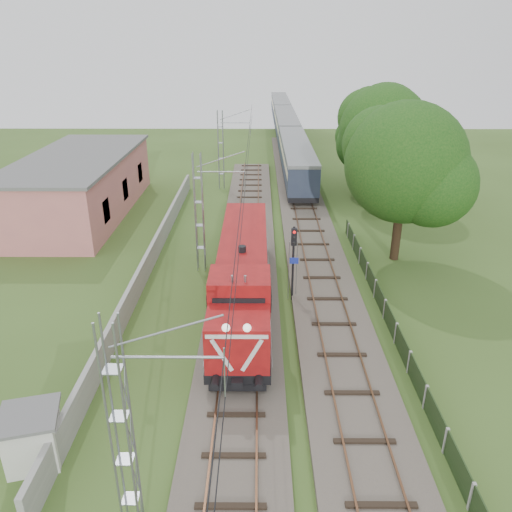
{
  "coord_description": "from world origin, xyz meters",
  "views": [
    {
      "loc": [
        0.91,
        -18.99,
        14.54
      ],
      "look_at": [
        0.74,
        9.23,
        2.2
      ],
      "focal_mm": 35.0,
      "sensor_mm": 36.0,
      "label": 1
    }
  ],
  "objects_px": {
    "relay_hut": "(33,437)",
    "signal_post": "(294,251)",
    "locomotive": "(243,274)",
    "coach_rake": "(286,125)"
  },
  "relations": [
    {
      "from": "locomotive",
      "to": "relay_hut",
      "type": "xyz_separation_m",
      "value": [
        -7.4,
        -11.63,
        -1.11
      ]
    },
    {
      "from": "coach_rake",
      "to": "relay_hut",
      "type": "relative_size",
      "value": 26.4
    },
    {
      "from": "relay_hut",
      "to": "signal_post",
      "type": "bearing_deg",
      "value": 50.46
    },
    {
      "from": "signal_post",
      "to": "relay_hut",
      "type": "relative_size",
      "value": 1.86
    },
    {
      "from": "coach_rake",
      "to": "relay_hut",
      "type": "distance_m",
      "value": 64.43
    },
    {
      "from": "signal_post",
      "to": "locomotive",
      "type": "bearing_deg",
      "value": -163.17
    },
    {
      "from": "locomotive",
      "to": "coach_rake",
      "type": "relative_size",
      "value": 0.25
    },
    {
      "from": "locomotive",
      "to": "coach_rake",
      "type": "bearing_deg",
      "value": 84.46
    },
    {
      "from": "coach_rake",
      "to": "locomotive",
      "type": "bearing_deg",
      "value": -95.54
    },
    {
      "from": "relay_hut",
      "to": "locomotive",
      "type": "bearing_deg",
      "value": 57.52
    }
  ]
}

